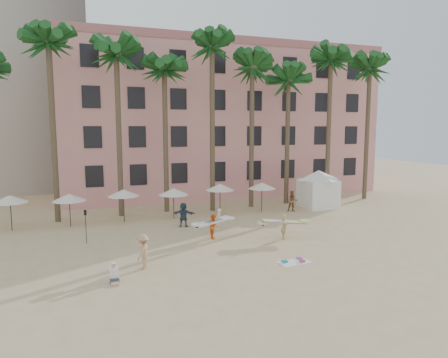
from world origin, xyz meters
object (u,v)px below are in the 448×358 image
carrier_yellow (284,225)px  carrier_white (214,225)px  pink_hotel (215,123)px  cabana (318,185)px

carrier_yellow → carrier_white: (-4.42, 1.79, -0.07)m
pink_hotel → carrier_yellow: pink_hotel is taller
cabana → carrier_white: (-12.53, -6.85, -1.17)m
pink_hotel → cabana: size_ratio=7.75×
carrier_white → cabana: bearing=28.7°
pink_hotel → cabana: (5.85, -13.31, -5.93)m
pink_hotel → carrier_white: size_ratio=12.02×
carrier_yellow → carrier_white: 4.77m
pink_hotel → carrier_white: pink_hotel is taller
carrier_white → carrier_yellow: bearing=-22.0°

